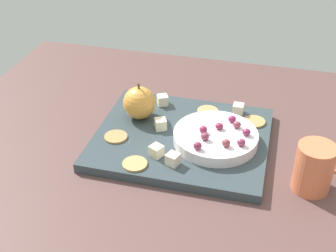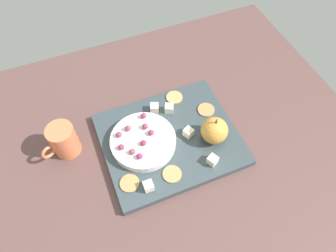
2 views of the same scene
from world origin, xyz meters
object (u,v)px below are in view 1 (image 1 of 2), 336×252
(cheese_cube_2, at_px, (238,109))
(cheese_cube_4, at_px, (163,100))
(cheese_cube_0, at_px, (161,124))
(cheese_cube_1, at_px, (173,159))
(platter, at_px, (182,139))
(cracker_0, at_px, (116,137))
(grape_0, at_px, (205,130))
(cracker_3, at_px, (135,164))
(grape_5, at_px, (232,119))
(grape_7, at_px, (219,126))
(grape_6, at_px, (241,142))
(serving_dish, at_px, (216,137))
(grape_4, at_px, (246,132))
(grape_1, at_px, (199,146))
(grape_3, at_px, (237,125))
(grape_2, at_px, (205,136))
(grape_8, at_px, (226,143))
(cup, at_px, (314,168))
(apple_whole, at_px, (139,103))
(cracker_2, at_px, (254,122))
(cheese_cube_3, at_px, (156,151))

(cheese_cube_2, relative_size, cheese_cube_4, 1.00)
(cheese_cube_0, height_order, cheese_cube_1, same)
(platter, relative_size, cheese_cube_2, 15.55)
(cracker_0, bearing_deg, grape_0, -171.30)
(cracker_3, relative_size, grape_5, 2.89)
(grape_0, height_order, grape_7, grape_0)
(grape_5, height_order, grape_6, same)
(serving_dish, relative_size, grape_4, 10.34)
(platter, height_order, grape_1, grape_1)
(cheese_cube_4, distance_m, cracker_3, 0.23)
(cheese_cube_2, distance_m, grape_4, 0.12)
(cracker_0, xyz_separation_m, grape_3, (-0.24, -0.06, 0.03))
(grape_1, distance_m, grape_2, 0.03)
(grape_0, distance_m, grape_2, 0.02)
(grape_8, bearing_deg, grape_4, -125.31)
(cheese_cube_0, bearing_deg, cheese_cube_4, -77.22)
(grape_4, distance_m, cup, 0.15)
(serving_dish, bearing_deg, grape_8, 122.74)
(apple_whole, height_order, grape_2, apple_whole)
(serving_dish, distance_m, grape_4, 0.06)
(cracker_2, bearing_deg, cup, 126.34)
(grape_3, distance_m, grape_7, 0.04)
(grape_1, height_order, grape_5, grape_1)
(cheese_cube_3, distance_m, cracker_0, 0.10)
(cracker_0, bearing_deg, serving_dish, -169.86)
(cheese_cube_3, xyz_separation_m, grape_3, (-0.14, -0.10, 0.02))
(cheese_cube_0, relative_size, grape_8, 1.38)
(grape_7, bearing_deg, grape_2, 64.92)
(grape_2, bearing_deg, apple_whole, -27.28)
(cracker_3, distance_m, grape_2, 0.14)
(grape_1, bearing_deg, cracker_2, -119.83)
(grape_6, bearing_deg, grape_8, 19.30)
(platter, xyz_separation_m, grape_4, (-0.13, 0.00, 0.04))
(cheese_cube_2, bearing_deg, grape_8, 88.64)
(cheese_cube_1, distance_m, grape_6, 0.13)
(apple_whole, xyz_separation_m, cheese_cube_4, (-0.03, -0.06, -0.02))
(cup, bearing_deg, cheese_cube_1, 4.57)
(serving_dish, height_order, grape_1, grape_1)
(cracker_2, bearing_deg, cheese_cube_1, 53.85)
(cheese_cube_3, relative_size, grape_5, 1.38)
(cheese_cube_2, bearing_deg, platter, 48.12)
(grape_4, distance_m, grape_8, 0.06)
(cheese_cube_1, height_order, cracker_2, cheese_cube_1)
(grape_1, distance_m, grape_5, 0.12)
(grape_6, bearing_deg, serving_dish, -29.94)
(serving_dish, height_order, cracker_3, serving_dish)
(serving_dish, height_order, grape_0, grape_0)
(apple_whole, relative_size, grape_3, 4.31)
(serving_dish, distance_m, grape_8, 0.05)
(platter, bearing_deg, grape_5, -157.80)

